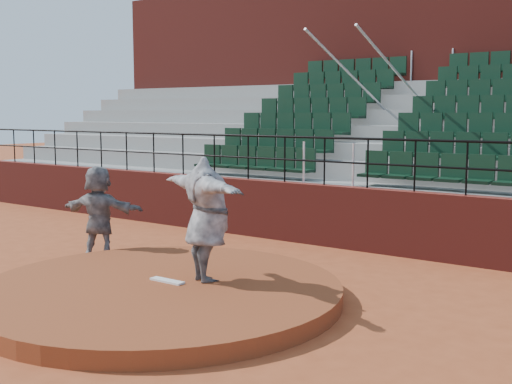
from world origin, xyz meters
The scene contains 9 objects.
ground centered at (0.00, 0.00, 0.00)m, with size 90.00×90.00×0.00m, color #A34924.
pitchers_mound centered at (0.00, 0.00, 0.12)m, with size 5.50×5.50×0.25m, color brown.
pitching_rubber centered at (0.00, 0.15, 0.27)m, with size 0.60×0.15×0.03m, color white.
boundary_wall centered at (0.00, 5.00, 0.65)m, with size 24.00×0.30×1.30m, color maroon.
wall_railing centered at (0.00, 5.00, 2.03)m, with size 24.04×0.05×1.03m.
seating_deck centered at (0.00, 8.65, 1.44)m, with size 24.00×5.97×4.63m.
press_box_facade centered at (0.00, 12.60, 3.55)m, with size 24.00×3.00×7.10m, color maroon.
pitcher centered at (0.46, 0.55, 1.21)m, with size 2.36×0.64×1.92m, color black.
fielder centered at (-2.90, 1.34, 0.91)m, with size 1.69×0.54×1.82m, color black.
Camera 1 is at (6.66, -6.86, 2.83)m, focal length 45.00 mm.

